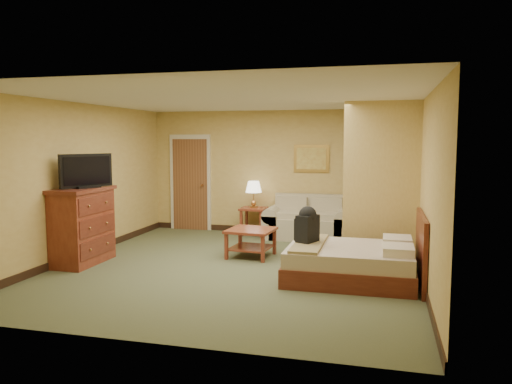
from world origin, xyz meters
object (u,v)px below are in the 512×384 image
(dresser, at_px, (83,225))
(bed, at_px, (355,262))
(loveseat, at_px, (308,224))
(coffee_table, at_px, (251,237))

(dresser, distance_m, bed, 4.32)
(dresser, relative_size, bed, 0.65)
(loveseat, xyz_separation_m, bed, (1.10, -2.83, -0.02))
(loveseat, height_order, coffee_table, loveseat)
(coffee_table, xyz_separation_m, dresser, (-2.50, -1.11, 0.27))
(bed, bearing_deg, coffee_table, 150.63)
(dresser, xyz_separation_m, bed, (4.30, 0.09, -0.35))
(loveseat, relative_size, dresser, 1.41)
(loveseat, relative_size, bed, 0.92)
(coffee_table, relative_size, bed, 0.43)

